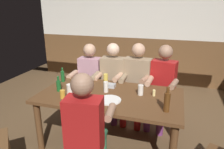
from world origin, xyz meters
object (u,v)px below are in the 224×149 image
person_0 (89,77)px  condiment_caddy (110,85)px  pint_glass_0 (106,78)px  bottle_1 (59,85)px  person_1 (112,78)px  plate_0 (85,83)px  person_2 (136,80)px  pint_glass_3 (70,90)px  table_candle (154,93)px  pint_glass_1 (141,90)px  person_4 (87,127)px  pint_glass_4 (63,94)px  plate_1 (109,100)px  person_3 (162,83)px  pint_glass_2 (106,87)px  bottle_2 (167,101)px  dining_table (110,101)px  bottle_0 (63,76)px

person_0 → condiment_caddy: person_0 is taller
pint_glass_0 → bottle_1: bearing=-135.3°
person_1 → plate_0: bearing=59.1°
person_1 → person_2: 0.40m
bottle_1 → pint_glass_3: size_ratio=1.41×
table_candle → pint_glass_1: (-0.17, -0.01, 0.03)m
person_4 → pint_glass_3: person_4 is taller
pint_glass_4 → person_4: bearing=-40.6°
plate_1 → pint_glass_3: size_ratio=1.92×
table_candle → person_3: bearing=85.0°
plate_0 → pint_glass_2: bearing=-26.4°
bottle_2 → person_0: bearing=143.9°
condiment_caddy → bottle_2: size_ratio=0.50×
person_3 → plate_0: 1.14m
plate_1 → pint_glass_2: (-0.12, 0.23, 0.06)m
bottle_1 → pint_glass_1: 1.06m
bottle_2 → pint_glass_2: 0.84m
person_4 → plate_0: size_ratio=5.16×
person_4 → bottle_2: (0.72, 0.47, 0.16)m
bottle_2 → pint_glass_1: size_ratio=2.13×
person_2 → table_candle: size_ratio=15.68×
dining_table → table_candle: bearing=12.1°
person_0 → person_4: size_ratio=0.96×
person_2 → pint_glass_0: person_2 is taller
plate_0 → bottle_0: (-0.35, -0.01, 0.08)m
person_1 → plate_1: size_ratio=4.44×
pint_glass_0 → pint_glass_2: size_ratio=0.93×
table_candle → pint_glass_2: (-0.61, -0.06, 0.03)m
person_4 → pint_glass_4: person_4 is taller
person_2 → plate_1: person_2 is taller
person_1 → pint_glass_0: size_ratio=9.44×
pint_glass_2 → dining_table: bearing=-37.6°
person_0 → plate_1: (0.65, -0.89, 0.07)m
pint_glass_1 → person_0: bearing=147.8°
person_1 → pint_glass_1: bearing=130.7°
person_4 → pint_glass_2: size_ratio=8.93×
dining_table → pint_glass_2: (-0.07, 0.06, 0.16)m
person_4 → person_1: bearing=90.2°
dining_table → pint_glass_3: 0.53m
person_0 → pint_glass_1: (0.97, -0.61, 0.13)m
dining_table → bottle_0: 0.85m
person_2 → pint_glass_1: 0.65m
person_2 → plate_0: person_2 is taller
bottle_2 → bottle_0: bearing=162.5°
bottle_2 → person_1: bearing=133.4°
person_1 → plate_1: 0.93m
person_3 → plate_0: (-1.04, -0.46, 0.05)m
pint_glass_4 → pint_glass_1: bearing=23.3°
person_4 → plate_0: person_4 is taller
person_3 → pint_glass_2: size_ratio=8.94×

